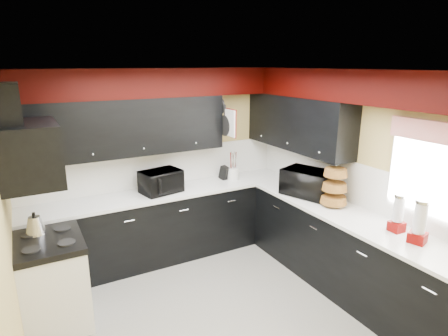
% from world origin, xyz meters
% --- Properties ---
extents(ground, '(3.60, 3.60, 0.00)m').
position_xyz_m(ground, '(0.00, 0.00, 0.00)').
color(ground, gray).
rests_on(ground, ground).
extents(wall_back, '(3.60, 0.06, 2.50)m').
position_xyz_m(wall_back, '(0.00, 1.80, 1.25)').
color(wall_back, '#E0C666').
rests_on(wall_back, ground).
extents(wall_right, '(0.06, 3.60, 2.50)m').
position_xyz_m(wall_right, '(1.80, 0.00, 1.25)').
color(wall_right, '#E0C666').
rests_on(wall_right, ground).
extents(wall_left, '(0.06, 3.60, 2.50)m').
position_xyz_m(wall_left, '(-1.80, 0.00, 1.25)').
color(wall_left, '#E0C666').
rests_on(wall_left, ground).
extents(ceiling, '(3.60, 3.60, 0.06)m').
position_xyz_m(ceiling, '(0.00, 0.00, 2.50)').
color(ceiling, white).
rests_on(ceiling, wall_back).
extents(cab_back, '(3.60, 0.60, 0.90)m').
position_xyz_m(cab_back, '(0.00, 1.50, 0.45)').
color(cab_back, black).
rests_on(cab_back, ground).
extents(cab_right, '(0.60, 3.00, 0.90)m').
position_xyz_m(cab_right, '(1.50, -0.30, 0.45)').
color(cab_right, black).
rests_on(cab_right, ground).
extents(counter_back, '(3.62, 0.64, 0.04)m').
position_xyz_m(counter_back, '(0.00, 1.50, 0.92)').
color(counter_back, white).
rests_on(counter_back, cab_back).
extents(counter_right, '(0.64, 3.02, 0.04)m').
position_xyz_m(counter_right, '(1.50, -0.30, 0.92)').
color(counter_right, white).
rests_on(counter_right, cab_right).
extents(splash_back, '(3.60, 0.02, 0.50)m').
position_xyz_m(splash_back, '(0.00, 1.79, 1.19)').
color(splash_back, white).
rests_on(splash_back, counter_back).
extents(splash_right, '(0.02, 3.60, 0.50)m').
position_xyz_m(splash_right, '(1.79, 0.00, 1.19)').
color(splash_right, white).
rests_on(splash_right, counter_right).
extents(upper_back, '(2.60, 0.35, 0.70)m').
position_xyz_m(upper_back, '(-0.50, 1.62, 1.80)').
color(upper_back, black).
rests_on(upper_back, wall_back).
extents(upper_right, '(0.35, 1.80, 0.70)m').
position_xyz_m(upper_right, '(1.62, 0.90, 1.80)').
color(upper_right, black).
rests_on(upper_right, wall_right).
extents(soffit_back, '(3.60, 0.36, 0.35)m').
position_xyz_m(soffit_back, '(0.00, 1.62, 2.33)').
color(soffit_back, black).
rests_on(soffit_back, wall_back).
extents(soffit_right, '(0.36, 3.24, 0.35)m').
position_xyz_m(soffit_right, '(1.62, -0.18, 2.33)').
color(soffit_right, black).
rests_on(soffit_right, wall_right).
extents(stove, '(0.60, 0.75, 0.86)m').
position_xyz_m(stove, '(-1.50, 0.75, 0.43)').
color(stove, white).
rests_on(stove, ground).
extents(cooktop, '(0.62, 0.77, 0.06)m').
position_xyz_m(cooktop, '(-1.50, 0.75, 0.89)').
color(cooktop, black).
rests_on(cooktop, stove).
extents(hood, '(0.50, 0.78, 0.55)m').
position_xyz_m(hood, '(-1.55, 0.75, 1.78)').
color(hood, black).
rests_on(hood, wall_left).
extents(hood_duct, '(0.24, 0.40, 0.40)m').
position_xyz_m(hood_duct, '(-1.68, 0.75, 2.20)').
color(hood_duct, black).
rests_on(hood_duct, wall_left).
extents(window, '(0.03, 0.86, 0.96)m').
position_xyz_m(window, '(1.79, -0.90, 1.55)').
color(window, white).
rests_on(window, wall_right).
extents(valance, '(0.04, 0.88, 0.20)m').
position_xyz_m(valance, '(1.73, -0.90, 1.95)').
color(valance, red).
rests_on(valance, wall_right).
extents(pan_top, '(0.03, 0.22, 0.40)m').
position_xyz_m(pan_top, '(0.82, 1.55, 2.00)').
color(pan_top, black).
rests_on(pan_top, upper_back).
extents(pan_mid, '(0.03, 0.28, 0.46)m').
position_xyz_m(pan_mid, '(0.82, 1.42, 1.75)').
color(pan_mid, black).
rests_on(pan_mid, upper_back).
extents(pan_low, '(0.03, 0.24, 0.42)m').
position_xyz_m(pan_low, '(0.82, 1.68, 1.72)').
color(pan_low, black).
rests_on(pan_low, upper_back).
extents(cut_board, '(0.03, 0.26, 0.35)m').
position_xyz_m(cut_board, '(0.83, 1.30, 1.80)').
color(cut_board, white).
rests_on(cut_board, upper_back).
extents(baskets, '(0.27, 0.27, 0.50)m').
position_xyz_m(baskets, '(1.52, 0.05, 1.18)').
color(baskets, brown).
rests_on(baskets, upper_right).
extents(deco_plate, '(0.03, 0.24, 0.24)m').
position_xyz_m(deco_plate, '(1.77, -0.35, 2.25)').
color(deco_plate, white).
rests_on(deco_plate, wall_right).
extents(toaster_oven, '(0.57, 0.50, 0.29)m').
position_xyz_m(toaster_oven, '(-0.08, 1.48, 1.08)').
color(toaster_oven, black).
rests_on(toaster_oven, counter_back).
extents(microwave, '(0.59, 0.70, 0.33)m').
position_xyz_m(microwave, '(1.50, 0.48, 1.11)').
color(microwave, black).
rests_on(microwave, counter_right).
extents(utensil_crock, '(0.18, 0.18, 0.18)m').
position_xyz_m(utensil_crock, '(1.00, 1.51, 1.03)').
color(utensil_crock, white).
rests_on(utensil_crock, counter_back).
extents(knife_block, '(0.12, 0.14, 0.19)m').
position_xyz_m(knife_block, '(0.89, 1.57, 1.04)').
color(knife_block, black).
rests_on(knife_block, counter_back).
extents(kettle, '(0.22, 0.22, 0.18)m').
position_xyz_m(kettle, '(-1.59, 0.95, 1.01)').
color(kettle, '#B2B3B8').
rests_on(kettle, cooktop).
extents(dispenser_a, '(0.13, 0.13, 0.35)m').
position_xyz_m(dispenser_a, '(1.57, -0.77, 1.11)').
color(dispenser_a, '#690F07').
rests_on(dispenser_a, counter_right).
extents(dispenser_b, '(0.18, 0.18, 0.40)m').
position_xyz_m(dispenser_b, '(1.53, -1.02, 1.14)').
color(dispenser_b, '#66120C').
rests_on(dispenser_b, counter_right).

